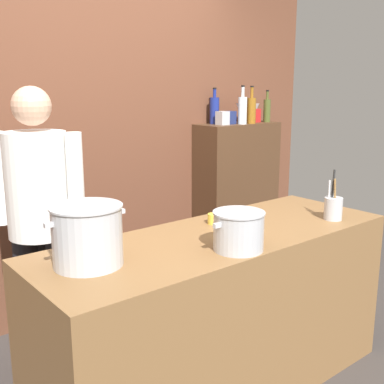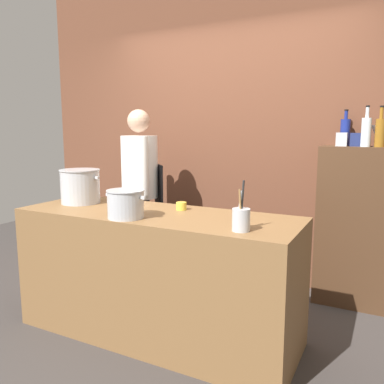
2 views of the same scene
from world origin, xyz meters
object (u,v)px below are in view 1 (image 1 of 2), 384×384
at_px(spice_tin_navy, 230,118).
at_px(spice_tin_silver, 222,118).
at_px(butter_jar, 214,219).
at_px(wine_bottle_olive, 267,110).
at_px(chef, 40,214).
at_px(wine_glass_wide, 255,109).
at_px(wine_bottle_cobalt, 214,110).
at_px(utensil_crock, 333,208).
at_px(wine_bottle_amber, 251,110).
at_px(stockpot_large, 87,235).
at_px(spice_tin_red, 255,115).
at_px(stockpot_small, 239,231).
at_px(wine_glass_short, 240,109).
at_px(wine_bottle_clear, 242,110).

relative_size(spice_tin_navy, spice_tin_silver, 0.97).
distance_m(butter_jar, wine_bottle_olive, 1.83).
distance_m(chef, wine_glass_wide, 2.33).
height_order(wine_bottle_cobalt, spice_tin_navy, wine_bottle_cobalt).
xyz_separation_m(utensil_crock, spice_tin_silver, (0.37, 1.35, 0.43)).
bearing_deg(butter_jar, wine_bottle_amber, 36.66).
height_order(wine_bottle_cobalt, spice_tin_silver, wine_bottle_cobalt).
height_order(stockpot_large, wine_bottle_olive, wine_bottle_olive).
bearing_deg(spice_tin_silver, spice_tin_red, 4.19).
xyz_separation_m(stockpot_small, wine_bottle_amber, (1.44, 1.31, 0.46)).
bearing_deg(spice_tin_silver, wine_glass_short, 9.24).
distance_m(utensil_crock, spice_tin_silver, 1.46).
distance_m(wine_glass_wide, spice_tin_red, 0.13).
bearing_deg(butter_jar, wine_bottle_cobalt, 48.36).
relative_size(utensil_crock, spice_tin_silver, 2.65).
height_order(wine_bottle_olive, spice_tin_silver, wine_bottle_olive).
relative_size(wine_bottle_clear, wine_bottle_cobalt, 1.06).
bearing_deg(wine_bottle_amber, wine_glass_wide, 36.65).
height_order(spice_tin_silver, spice_tin_red, spice_tin_red).
bearing_deg(wine_bottle_cobalt, stockpot_small, -128.24).
bearing_deg(wine_bottle_clear, wine_bottle_cobalt, 136.81).
distance_m(stockpot_small, wine_bottle_olive, 2.19).
distance_m(wine_bottle_cobalt, wine_glass_wide, 0.49).
bearing_deg(stockpot_small, spice_tin_navy, 47.87).
relative_size(butter_jar, wine_bottle_clear, 0.24).
height_order(chef, wine_glass_wide, chef).
height_order(stockpot_large, wine_bottle_clear, wine_bottle_clear).
distance_m(butter_jar, spice_tin_silver, 1.45).
height_order(chef, utensil_crock, chef).
distance_m(wine_bottle_cobalt, spice_tin_silver, 0.13).
relative_size(chef, wine_glass_wide, 10.44).
distance_m(wine_bottle_clear, spice_tin_red, 0.25).
bearing_deg(spice_tin_red, stockpot_small, -138.23).
height_order(butter_jar, wine_glass_short, wine_glass_short).
relative_size(butter_jar, spice_tin_silver, 0.69).
xyz_separation_m(wine_bottle_clear, spice_tin_silver, (-0.18, 0.05, -0.06)).
height_order(chef, wine_glass_short, chef).
height_order(stockpot_small, spice_tin_red, spice_tin_red).
bearing_deg(wine_glass_wide, wine_bottle_clear, -154.05).
relative_size(chef, stockpot_small, 5.35).
relative_size(chef, spice_tin_red, 14.25).
height_order(stockpot_large, wine_bottle_amber, wine_bottle_amber).
relative_size(wine_glass_wide, spice_tin_navy, 1.48).
height_order(stockpot_large, spice_tin_silver, spice_tin_silver).
height_order(chef, spice_tin_red, chef).
relative_size(wine_bottle_olive, wine_glass_short, 1.64).
height_order(chef, spice_tin_silver, chef).
xyz_separation_m(stockpot_large, utensil_crock, (1.43, -0.25, -0.06)).
height_order(butter_jar, wine_bottle_cobalt, wine_bottle_cobalt).
relative_size(utensil_crock, butter_jar, 3.85).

